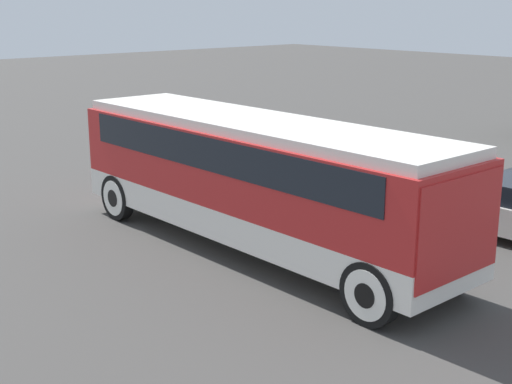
# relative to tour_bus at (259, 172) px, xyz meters

# --- Properties ---
(ground_plane) EXTENTS (120.00, 120.00, 0.00)m
(ground_plane) POSITION_rel_tour_bus_xyz_m (-0.10, -0.00, -1.86)
(ground_plane) COLOR #423F3D
(tour_bus) EXTENTS (10.65, 2.66, 3.05)m
(tour_bus) POSITION_rel_tour_bus_xyz_m (0.00, 0.00, 0.00)
(tour_bus) COLOR silver
(tour_bus) RESTS_ON ground_plane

